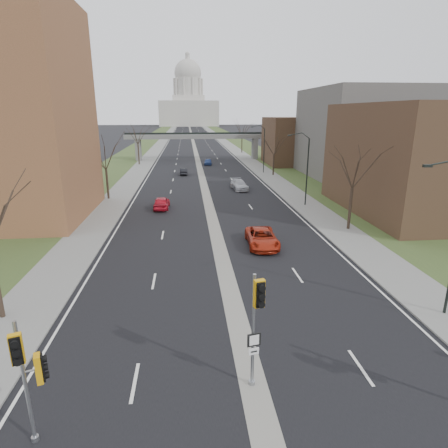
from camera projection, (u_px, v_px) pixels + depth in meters
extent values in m
plane|color=black|center=(259.00, 410.00, 14.46)|extent=(700.00, 700.00, 0.00)
cube|color=black|center=(193.00, 140.00, 157.49)|extent=(20.00, 600.00, 0.01)
cube|color=gray|center=(193.00, 140.00, 157.49)|extent=(1.20, 600.00, 0.02)
cube|color=gray|center=(221.00, 139.00, 158.59)|extent=(4.00, 600.00, 0.12)
cube|color=gray|center=(164.00, 140.00, 156.35)|extent=(4.00, 600.00, 0.12)
cube|color=#324922|center=(235.00, 139.00, 159.15)|extent=(8.00, 600.00, 0.10)
cube|color=#324922|center=(149.00, 140.00, 155.79)|extent=(8.00, 600.00, 0.10)
cube|color=brown|center=(426.00, 159.00, 41.68)|extent=(16.00, 20.00, 12.00)
cube|color=#5F5D57|center=(364.00, 134.00, 64.51)|extent=(18.00, 22.00, 15.00)
cube|color=brown|center=(299.00, 141.00, 81.83)|extent=(14.00, 14.00, 10.00)
cube|color=slate|center=(138.00, 150.00, 88.72)|extent=(1.20, 2.50, 5.00)
cube|color=slate|center=(255.00, 149.00, 91.33)|extent=(1.20, 2.50, 5.00)
cube|color=slate|center=(197.00, 137.00, 89.17)|extent=(34.00, 3.00, 1.00)
cube|color=black|center=(197.00, 133.00, 88.97)|extent=(34.00, 0.15, 0.50)
cube|color=beige|center=(189.00, 114.00, 316.71)|extent=(48.00, 42.00, 20.00)
cube|color=beige|center=(188.00, 99.00, 313.27)|extent=(26.00, 26.00, 5.00)
cylinder|color=beige|center=(188.00, 87.00, 310.70)|extent=(22.00, 22.00, 14.00)
sphere|color=beige|center=(188.00, 73.00, 307.54)|extent=(22.00, 22.00, 22.00)
cylinder|color=beige|center=(187.00, 58.00, 304.25)|extent=(3.60, 3.60, 4.50)
cube|color=black|center=(429.00, 166.00, 18.64)|extent=(0.45, 0.18, 0.14)
cylinder|color=black|center=(307.00, 172.00, 44.90)|extent=(0.16, 0.16, 8.00)
cube|color=black|center=(290.00, 135.00, 43.43)|extent=(0.45, 0.18, 0.14)
cylinder|color=black|center=(264.00, 151.00, 69.69)|extent=(0.16, 0.16, 8.00)
cube|color=black|center=(252.00, 127.00, 68.23)|extent=(0.45, 0.18, 0.14)
cylinder|color=#382B21|center=(107.00, 184.00, 48.91)|extent=(0.28, 0.28, 3.75)
cylinder|color=#382B21|center=(139.00, 154.00, 81.26)|extent=(0.28, 0.28, 4.25)
cylinder|color=#382B21|center=(350.00, 209.00, 36.05)|extent=(0.28, 0.28, 4.00)
cylinder|color=#382B21|center=(273.00, 165.00, 67.58)|extent=(0.28, 0.28, 3.50)
cylinder|color=#382B21|center=(242.00, 145.00, 105.62)|extent=(0.28, 0.28, 4.25)
cylinder|color=gray|center=(25.00, 384.00, 12.43)|extent=(0.13, 0.13, 4.74)
cylinder|color=gray|center=(35.00, 438.00, 13.08)|extent=(0.26, 0.26, 0.18)
cube|color=#CF910C|center=(17.00, 349.00, 11.56)|extent=(0.48, 0.47, 1.05)
cube|color=#CF910C|center=(39.00, 369.00, 12.48)|extent=(0.47, 0.48, 1.05)
cylinder|color=gray|center=(253.00, 332.00, 15.08)|extent=(0.14, 0.14, 5.07)
cylinder|color=gray|center=(252.00, 382.00, 15.78)|extent=(0.27, 0.27, 0.20)
cube|color=#CF910C|center=(259.00, 294.00, 14.08)|extent=(0.48, 0.47, 1.12)
cube|color=black|center=(253.00, 338.00, 15.17)|extent=(0.58, 0.16, 0.59)
cube|color=silver|center=(253.00, 350.00, 15.32)|extent=(0.44, 0.13, 0.29)
imported|color=red|center=(162.00, 203.00, 44.45)|extent=(1.87, 4.39, 1.48)
imported|color=black|center=(184.00, 171.00, 68.77)|extent=(1.36, 3.75, 1.23)
imported|color=#AA2712|center=(262.00, 238.00, 31.98)|extent=(2.65, 5.42, 1.48)
imported|color=#AAABB1|center=(239.00, 185.00, 55.51)|extent=(2.54, 5.13, 1.43)
imported|color=navy|center=(208.00, 162.00, 81.75)|extent=(1.95, 4.06, 1.34)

